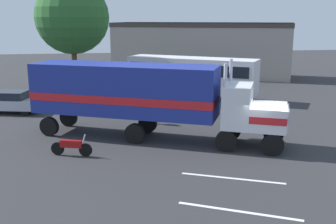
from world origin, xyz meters
TOP-DOWN VIEW (x-y plane):
  - ground_plane at (0.00, 0.00)m, footprint 120.00×120.00m
  - lane_stripe_near at (-2.71, -3.50)m, footprint 4.07×1.97m
  - lane_stripe_mid at (-3.43, -6.38)m, footprint 3.98×2.16m
  - semi_truck at (-5.84, 3.01)m, footprint 13.88×8.30m
  - person_bystander at (-5.00, 6.04)m, footprint 0.42×0.48m
  - parked_bus at (-0.60, 14.06)m, footprint 10.61×8.14m
  - parked_car at (-14.66, 10.65)m, footprint 4.71×2.83m
  - motorcycle at (-9.65, 0.56)m, footprint 2.04×0.73m
  - tree_left at (-10.35, 15.79)m, footprint 6.06×6.06m
  - building_backdrop at (3.42, 27.05)m, footprint 21.10×14.16m

SIDE VIEW (x-z plane):
  - ground_plane at x=0.00m, z-range 0.00..0.00m
  - lane_stripe_near at x=-2.71m, z-range 0.00..0.01m
  - lane_stripe_mid at x=-3.43m, z-range 0.00..0.01m
  - motorcycle at x=-9.65m, z-range -0.08..1.04m
  - parked_car at x=-14.66m, z-range 0.02..1.59m
  - person_bystander at x=-5.00m, z-range 0.08..1.71m
  - parked_bus at x=-0.60m, z-range 0.37..3.77m
  - semi_truck at x=-5.84m, z-range 0.27..4.77m
  - building_backdrop at x=3.42m, z-range 0.22..6.33m
  - tree_left at x=-10.35m, z-range 1.82..11.57m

